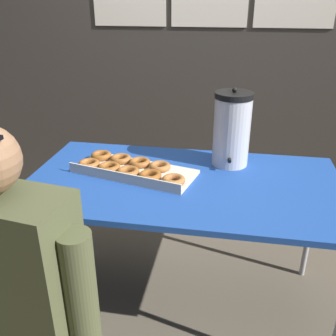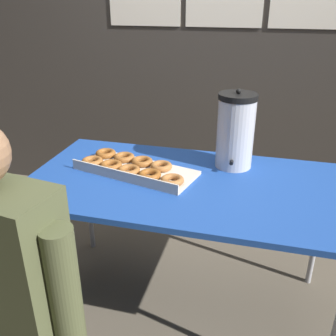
{
  "view_description": "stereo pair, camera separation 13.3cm",
  "coord_description": "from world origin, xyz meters",
  "px_view_note": "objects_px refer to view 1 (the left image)",
  "views": [
    {
      "loc": [
        0.2,
        -1.59,
        1.57
      ],
      "look_at": [
        -0.08,
        0.0,
        0.83
      ],
      "focal_mm": 40.0,
      "sensor_mm": 36.0,
      "label": 1
    },
    {
      "loc": [
        0.33,
        -1.57,
        1.57
      ],
      "look_at": [
        -0.08,
        0.0,
        0.83
      ],
      "focal_mm": 40.0,
      "sensor_mm": 36.0,
      "label": 2
    }
  ],
  "objects_px": {
    "cell_phone": "(32,197)",
    "coffee_urn": "(232,129)",
    "donut_box": "(131,169)",
    "person_seated": "(17,307)"
  },
  "relations": [
    {
      "from": "cell_phone",
      "to": "coffee_urn",
      "type": "bearing_deg",
      "value": 32.68
    },
    {
      "from": "donut_box",
      "to": "person_seated",
      "type": "xyz_separation_m",
      "value": [
        -0.22,
        -0.76,
        -0.2
      ]
    },
    {
      "from": "coffee_urn",
      "to": "cell_phone",
      "type": "distance_m",
      "value": 1.01
    },
    {
      "from": "coffee_urn",
      "to": "person_seated",
      "type": "height_order",
      "value": "person_seated"
    },
    {
      "from": "coffee_urn",
      "to": "cell_phone",
      "type": "relative_size",
      "value": 2.71
    },
    {
      "from": "person_seated",
      "to": "coffee_urn",
      "type": "bearing_deg",
      "value": -117.51
    },
    {
      "from": "coffee_urn",
      "to": "donut_box",
      "type": "bearing_deg",
      "value": -157.54
    },
    {
      "from": "donut_box",
      "to": "person_seated",
      "type": "distance_m",
      "value": 0.82
    },
    {
      "from": "coffee_urn",
      "to": "cell_phone",
      "type": "height_order",
      "value": "coffee_urn"
    },
    {
      "from": "donut_box",
      "to": "cell_phone",
      "type": "distance_m",
      "value": 0.49
    }
  ]
}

